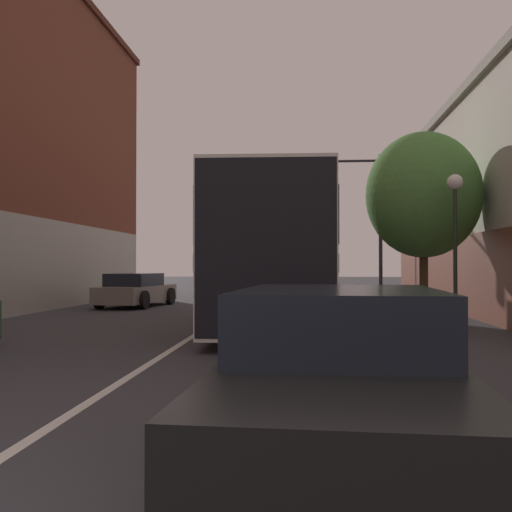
{
  "coord_description": "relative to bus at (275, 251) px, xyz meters",
  "views": [
    {
      "loc": [
        2.48,
        -2.39,
        1.59
      ],
      "look_at": [
        1.21,
        13.23,
        1.83
      ],
      "focal_mm": 42.0,
      "sensor_mm": 36.0,
      "label": 1
    }
  ],
  "objects": [
    {
      "name": "traffic_signal_gantry",
      "position": [
        2.04,
        12.72,
        3.05
      ],
      "size": [
        8.48,
        0.36,
        6.95
      ],
      "color": "black",
      "rests_on": "ground_plane"
    },
    {
      "name": "parked_car_left_mid",
      "position": [
        -5.62,
        5.96,
        -1.37
      ],
      "size": [
        2.34,
        4.63,
        1.27
      ],
      "rotation": [
        0.0,
        0.0,
        1.45
      ],
      "color": "slate",
      "rests_on": "ground_plane"
    },
    {
      "name": "bus",
      "position": [
        0.0,
        0.0,
        0.0
      ],
      "size": [
        3.1,
        12.27,
        3.55
      ],
      "rotation": [
        0.0,
        0.0,
        1.59
      ],
      "color": "silver",
      "rests_on": "ground_plane"
    },
    {
      "name": "street_lamp",
      "position": [
        4.55,
        -1.35,
        0.64
      ],
      "size": [
        0.4,
        0.4,
        3.85
      ],
      "color": "#233323",
      "rests_on": "ground_plane"
    },
    {
      "name": "hatchback_foreground",
      "position": [
        1.09,
        -11.77,
        -1.32
      ],
      "size": [
        2.17,
        4.36,
        1.39
      ],
      "rotation": [
        0.0,
        0.0,
        1.52
      ],
      "color": "black",
      "rests_on": "ground_plane"
    },
    {
      "name": "street_tree_near",
      "position": [
        4.16,
        0.62,
        1.57
      ],
      "size": [
        3.22,
        2.9,
        5.34
      ],
      "color": "#4C3823",
      "rests_on": "ground_plane"
    },
    {
      "name": "lane_center_line",
      "position": [
        -1.66,
        1.3,
        -1.99
      ],
      "size": [
        0.14,
        42.86,
        0.01
      ],
      "color": "silver",
      "rests_on": "ground_plane"
    }
  ]
}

